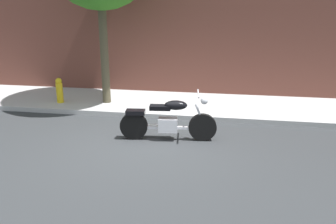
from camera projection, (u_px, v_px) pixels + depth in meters
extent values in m
plane|color=#303335|center=(145.00, 144.00, 7.98)|extent=(60.00, 60.00, 0.00)
cube|color=#AEAEAE|center=(167.00, 104.00, 10.80)|extent=(21.15, 2.55, 0.14)
cylinder|color=black|center=(203.00, 127.00, 8.06)|extent=(0.66, 0.19, 0.65)
cylinder|color=black|center=(134.00, 126.00, 8.15)|extent=(0.66, 0.19, 0.65)
cube|color=silver|center=(168.00, 125.00, 8.09)|extent=(0.47, 0.33, 0.32)
cube|color=silver|center=(168.00, 127.00, 8.11)|extent=(1.44, 0.23, 0.06)
ellipsoid|color=black|center=(176.00, 105.00, 7.94)|extent=(0.54, 0.31, 0.22)
cube|color=black|center=(160.00, 107.00, 7.97)|extent=(0.50, 0.29, 0.10)
cube|color=black|center=(136.00, 112.00, 8.04)|extent=(0.46, 0.29, 0.10)
cylinder|color=silver|center=(200.00, 116.00, 7.98)|extent=(0.27, 0.08, 0.58)
cylinder|color=silver|center=(198.00, 94.00, 7.82)|extent=(0.11, 0.70, 0.04)
sphere|color=silver|center=(204.00, 101.00, 7.86)|extent=(0.17, 0.17, 0.17)
cylinder|color=silver|center=(158.00, 126.00, 8.29)|extent=(0.81, 0.18, 0.09)
cylinder|color=#494330|center=(104.00, 49.00, 10.26)|extent=(0.24, 0.24, 3.56)
cylinder|color=gold|center=(60.00, 95.00, 10.65)|extent=(0.20, 0.20, 0.75)
sphere|color=gold|center=(59.00, 81.00, 10.52)|extent=(0.19, 0.19, 0.19)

